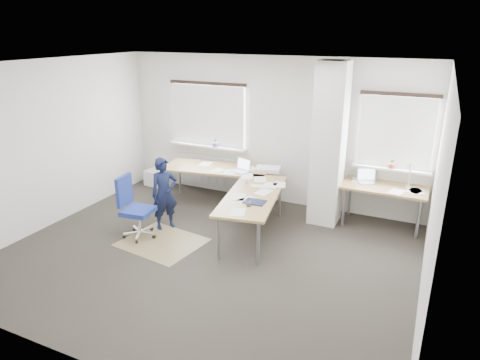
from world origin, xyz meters
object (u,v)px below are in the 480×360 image
at_px(desk_main, 236,182).
at_px(desk_side, 384,189).
at_px(task_chair, 137,220).
at_px(person, 164,194).

relative_size(desk_main, desk_side, 2.00).
relative_size(task_chair, person, 0.83).
bearing_deg(task_chair, desk_side, 23.54).
bearing_deg(person, desk_main, -10.23).
height_order(desk_main, person, person).
xyz_separation_m(desk_side, person, (-3.35, -1.62, -0.06)).
height_order(desk_side, person, person).
bearing_deg(task_chair, desk_main, 42.94).
xyz_separation_m(desk_side, task_chair, (-3.59, -2.10, -0.40)).
xyz_separation_m(task_chair, person, (0.23, 0.48, 0.33)).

